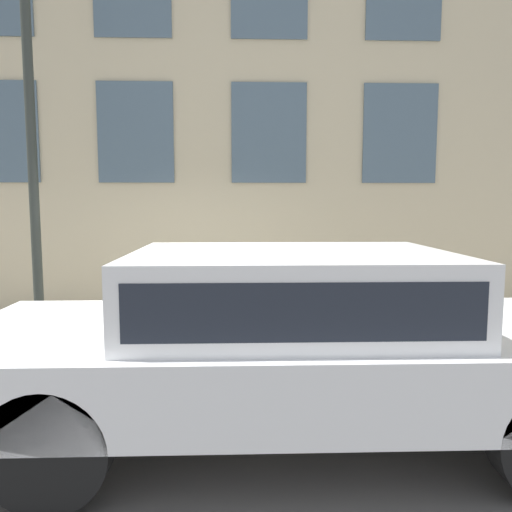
{
  "coord_description": "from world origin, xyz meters",
  "views": [
    {
      "loc": [
        -5.51,
        -0.58,
        1.94
      ],
      "look_at": [
        0.56,
        -0.78,
        1.3
      ],
      "focal_mm": 35.0,
      "sensor_mm": 36.0,
      "label": 1
    }
  ],
  "objects": [
    {
      "name": "street_lamp",
      "position": [
        0.82,
        1.97,
        3.85
      ],
      "size": [
        0.36,
        0.36,
        6.03
      ],
      "color": "#2D332D",
      "rests_on": "sidewalk"
    },
    {
      "name": "ground_plane",
      "position": [
        0.0,
        0.0,
        0.0
      ],
      "size": [
        80.0,
        80.0,
        0.0
      ],
      "primitive_type": "plane",
      "color": "#514F4C"
    },
    {
      "name": "person",
      "position": [
        0.76,
        -1.02,
        0.83
      ],
      "size": [
        0.28,
        0.18,
        1.14
      ],
      "rotation": [
        0.0,
        0.0,
        -2.48
      ],
      "color": "#998466",
      "rests_on": "sidewalk"
    },
    {
      "name": "fire_hydrant",
      "position": [
        0.35,
        -0.55,
        0.58
      ],
      "size": [
        0.35,
        0.46,
        0.86
      ],
      "color": "#2D7260",
      "rests_on": "sidewalk"
    },
    {
      "name": "sidewalk",
      "position": [
        1.31,
        0.0,
        0.07
      ],
      "size": [
        2.62,
        60.0,
        0.14
      ],
      "color": "#A8A093",
      "rests_on": "ground_plane"
    },
    {
      "name": "parked_car_white_near",
      "position": [
        -1.55,
        -0.99,
        0.89
      ],
      "size": [
        2.09,
        5.24,
        1.56
      ],
      "color": "black",
      "rests_on": "ground_plane"
    }
  ]
}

